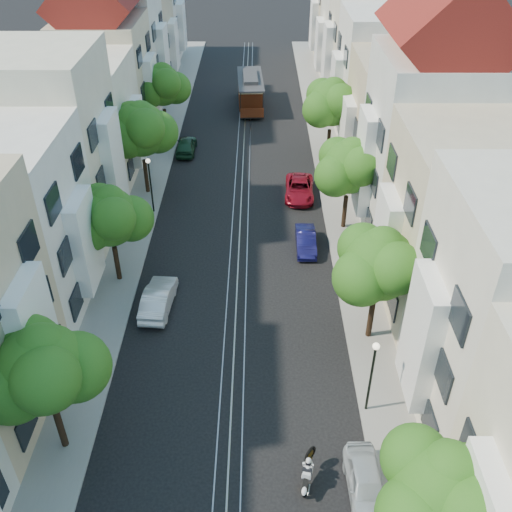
{
  "coord_description": "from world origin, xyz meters",
  "views": [
    {
      "loc": [
        1.21,
        -13.66,
        21.28
      ],
      "look_at": [
        1.14,
        13.41,
        2.2
      ],
      "focal_mm": 40.0,
      "sensor_mm": 36.0,
      "label": 1
    }
  ],
  "objects_px": {
    "tree_w_a": "(44,371)",
    "parked_car_w_far": "(186,145)",
    "tree_e_b": "(380,266)",
    "parked_car_e_far": "(299,189)",
    "lamp_west": "(150,178)",
    "cable_car": "(250,90)",
    "tree_w_d": "(163,86)",
    "tree_w_b": "(110,218)",
    "tree_e_d": "(332,104)",
    "parked_car_e_near": "(366,484)",
    "parked_car_e_mid": "(306,241)",
    "parked_car_w_mid": "(158,298)",
    "tree_e_a": "(444,493)",
    "sportbike_rider": "(307,471)",
    "tree_e_c": "(350,168)",
    "tree_w_c": "(141,131)"
  },
  "relations": [
    {
      "from": "tree_w_d",
      "to": "lamp_west",
      "type": "xyz_separation_m",
      "value": [
        0.84,
        -13.98,
        -1.75
      ]
    },
    {
      "from": "sportbike_rider",
      "to": "tree_w_b",
      "type": "bearing_deg",
      "value": 139.64
    },
    {
      "from": "tree_w_d",
      "to": "sportbike_rider",
      "type": "xyz_separation_m",
      "value": [
        10.41,
        -35.72,
        -3.84
      ]
    },
    {
      "from": "tree_e_b",
      "to": "parked_car_e_near",
      "type": "relative_size",
      "value": 1.78
    },
    {
      "from": "sportbike_rider",
      "to": "cable_car",
      "type": "xyz_separation_m",
      "value": [
        -2.77,
        42.96,
        1.04
      ]
    },
    {
      "from": "tree_w_a",
      "to": "parked_car_w_far",
      "type": "xyz_separation_m",
      "value": [
        2.17,
        30.28,
        -4.05
      ]
    },
    {
      "from": "tree_e_d",
      "to": "tree_w_b",
      "type": "bearing_deg",
      "value": -130.27
    },
    {
      "from": "tree_e_c",
      "to": "tree_w_b",
      "type": "relative_size",
      "value": 1.04
    },
    {
      "from": "lamp_west",
      "to": "sportbike_rider",
      "type": "bearing_deg",
      "value": -66.24
    },
    {
      "from": "parked_car_e_mid",
      "to": "parked_car_e_far",
      "type": "bearing_deg",
      "value": 90.21
    },
    {
      "from": "tree_w_c",
      "to": "cable_car",
      "type": "relative_size",
      "value": 0.88
    },
    {
      "from": "lamp_west",
      "to": "cable_car",
      "type": "bearing_deg",
      "value": 72.23
    },
    {
      "from": "tree_e_c",
      "to": "lamp_west",
      "type": "relative_size",
      "value": 1.57
    },
    {
      "from": "tree_e_a",
      "to": "tree_e_b",
      "type": "xyz_separation_m",
      "value": [
        0.0,
        12.0,
        0.34
      ]
    },
    {
      "from": "tree_e_a",
      "to": "parked_car_e_mid",
      "type": "height_order",
      "value": "tree_e_a"
    },
    {
      "from": "tree_e_b",
      "to": "tree_e_a",
      "type": "bearing_deg",
      "value": -90.0
    },
    {
      "from": "tree_w_c",
      "to": "tree_e_a",
      "type": "bearing_deg",
      "value": -62.78
    },
    {
      "from": "lamp_west",
      "to": "parked_car_e_mid",
      "type": "bearing_deg",
      "value": -23.13
    },
    {
      "from": "tree_w_a",
      "to": "tree_w_b",
      "type": "distance_m",
      "value": 12.0
    },
    {
      "from": "tree_e_a",
      "to": "tree_e_c",
      "type": "xyz_separation_m",
      "value": [
        0.0,
        23.0,
        0.2
      ]
    },
    {
      "from": "parked_car_w_mid",
      "to": "sportbike_rider",
      "type": "bearing_deg",
      "value": 128.95
    },
    {
      "from": "tree_e_b",
      "to": "tree_e_d",
      "type": "height_order",
      "value": "tree_e_d"
    },
    {
      "from": "tree_w_a",
      "to": "tree_w_d",
      "type": "xyz_separation_m",
      "value": [
        -0.0,
        34.0,
        -0.13
      ]
    },
    {
      "from": "parked_car_w_mid",
      "to": "parked_car_e_near",
      "type": "bearing_deg",
      "value": 135.03
    },
    {
      "from": "tree_e_a",
      "to": "tree_w_b",
      "type": "bearing_deg",
      "value": 130.27
    },
    {
      "from": "cable_car",
      "to": "lamp_west",
      "type": "bearing_deg",
      "value": -110.55
    },
    {
      "from": "tree_e_b",
      "to": "parked_car_e_far",
      "type": "bearing_deg",
      "value": 100.46
    },
    {
      "from": "parked_car_e_far",
      "to": "tree_w_a",
      "type": "bearing_deg",
      "value": -113.75
    },
    {
      "from": "parked_car_w_mid",
      "to": "parked_car_w_far",
      "type": "height_order",
      "value": "parked_car_w_mid"
    },
    {
      "from": "tree_w_b",
      "to": "sportbike_rider",
      "type": "height_order",
      "value": "tree_w_b"
    },
    {
      "from": "tree_w_d",
      "to": "parked_car_e_near",
      "type": "relative_size",
      "value": 1.74
    },
    {
      "from": "tree_w_d",
      "to": "parked_car_e_far",
      "type": "xyz_separation_m",
      "value": [
        11.54,
        -11.5,
        -3.96
      ]
    },
    {
      "from": "tree_w_c",
      "to": "lamp_west",
      "type": "xyz_separation_m",
      "value": [
        0.84,
        -2.98,
        -2.22
      ]
    },
    {
      "from": "parked_car_e_near",
      "to": "tree_w_b",
      "type": "bearing_deg",
      "value": 130.48
    },
    {
      "from": "tree_w_b",
      "to": "tree_e_d",
      "type": "bearing_deg",
      "value": 49.73
    },
    {
      "from": "tree_e_c",
      "to": "tree_w_a",
      "type": "distance_m",
      "value": 23.05
    },
    {
      "from": "tree_e_b",
      "to": "lamp_west",
      "type": "xyz_separation_m",
      "value": [
        -13.56,
        13.02,
        -1.89
      ]
    },
    {
      "from": "tree_w_d",
      "to": "parked_car_e_far",
      "type": "height_order",
      "value": "tree_w_d"
    },
    {
      "from": "parked_car_e_near",
      "to": "tree_e_a",
      "type": "bearing_deg",
      "value": -60.38
    },
    {
      "from": "parked_car_w_far",
      "to": "lamp_west",
      "type": "bearing_deg",
      "value": 83.07
    },
    {
      "from": "tree_e_b",
      "to": "parked_car_e_near",
      "type": "height_order",
      "value": "tree_e_b"
    },
    {
      "from": "lamp_west",
      "to": "tree_e_c",
      "type": "bearing_deg",
      "value": -8.49
    },
    {
      "from": "tree_w_d",
      "to": "parked_car_w_mid",
      "type": "xyz_separation_m",
      "value": [
        2.74,
        -24.6,
        -3.91
      ]
    },
    {
      "from": "tree_w_d",
      "to": "tree_w_c",
      "type": "bearing_deg",
      "value": -90.0
    },
    {
      "from": "tree_w_d",
      "to": "parked_car_e_mid",
      "type": "height_order",
      "value": "tree_w_d"
    },
    {
      "from": "tree_e_b",
      "to": "tree_e_d",
      "type": "distance_m",
      "value": 22.0
    },
    {
      "from": "tree_e_d",
      "to": "tree_w_b",
      "type": "xyz_separation_m",
      "value": [
        -14.4,
        -17.0,
        -0.47
      ]
    },
    {
      "from": "sportbike_rider",
      "to": "tree_e_a",
      "type": "bearing_deg",
      "value": -26.99
    },
    {
      "from": "tree_e_c",
      "to": "parked_car_e_mid",
      "type": "xyz_separation_m",
      "value": [
        -2.86,
        -2.54,
        -4.01
      ]
    },
    {
      "from": "tree_e_b",
      "to": "tree_w_c",
      "type": "relative_size",
      "value": 0.94
    }
  ]
}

